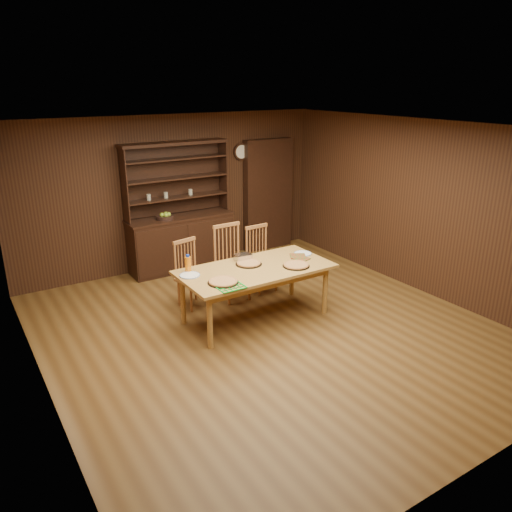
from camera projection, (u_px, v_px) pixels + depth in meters
floor at (269, 330)px, 6.60m from camera, size 6.00×6.00×0.00m
room_shell at (271, 214)px, 6.07m from camera, size 6.00×6.00×6.00m
china_hutch at (181, 235)px, 8.59m from camera, size 1.84×0.52×2.17m
doorway at (268, 195)px, 9.51m from camera, size 1.00×0.18×2.10m
wall_clock at (241, 152)px, 9.00m from camera, size 0.30×0.05×0.30m
dining_table at (255, 273)px, 6.69m from camera, size 2.05×1.03×0.75m
chair_left at (190, 271)px, 7.19m from camera, size 0.48×0.46×0.99m
chair_center at (230, 259)px, 7.42m from camera, size 0.47×0.45×1.13m
chair_right at (260, 256)px, 7.73m from camera, size 0.43×0.41×1.02m
pizza_left at (223, 282)px, 6.17m from camera, size 0.39×0.39×0.04m
pizza_right at (296, 265)px, 6.72m from camera, size 0.37×0.37×0.04m
pizza_center at (249, 263)px, 6.79m from camera, size 0.36×0.36×0.04m
cooling_rack at (229, 286)px, 6.07m from camera, size 0.42×0.42×0.01m
plate_left at (190, 275)px, 6.39m from camera, size 0.27×0.27×0.02m
plate_right at (303, 253)px, 7.19m from camera, size 0.26×0.26×0.02m
foil_dish at (243, 257)px, 6.93m from camera, size 0.24×0.18×0.09m
juice_bottle at (188, 264)px, 6.50m from camera, size 0.08×0.08×0.24m
pot_holder_a at (302, 259)px, 6.98m from camera, size 0.24×0.24×0.01m
pot_holder_b at (298, 256)px, 7.09m from camera, size 0.30×0.30×0.02m
fruit_bowl at (165, 217)px, 8.26m from camera, size 0.29×0.29×0.12m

